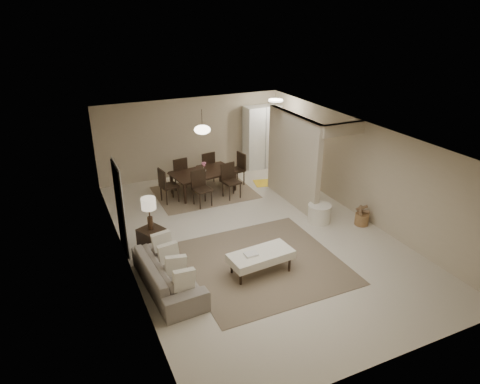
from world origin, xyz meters
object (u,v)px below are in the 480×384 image
round_pouf (319,213)px  wicker_basket (362,219)px  dining_table (204,183)px  sofa (168,274)px  pantry_cabinet (262,137)px  ottoman_bench (261,256)px  side_table (152,240)px

round_pouf → wicker_basket: (0.89, -0.59, -0.08)m
dining_table → round_pouf: bearing=-64.9°
sofa → wicker_basket: size_ratio=6.21×
pantry_cabinet → wicker_basket: bearing=-85.6°
pantry_cabinet → round_pouf: 4.36m
ottoman_bench → wicker_basket: ottoman_bench is taller
sofa → pantry_cabinet: bearing=-45.5°
ottoman_bench → side_table: bearing=130.5°
sofa → side_table: 1.51m
pantry_cabinet → sofa: (-4.80, -5.36, -0.73)m
ottoman_bench → round_pouf: bearing=25.7°
side_table → pantry_cabinet: bearing=39.0°
round_pouf → wicker_basket: size_ratio=1.70×
round_pouf → side_table: bearing=174.6°
pantry_cabinet → side_table: pantry_cabinet is taller
pantry_cabinet → dining_table: (-2.56, -1.30, -0.73)m
side_table → wicker_basket: size_ratio=1.55×
pantry_cabinet → dining_table: bearing=-153.1°
sofa → side_table: sofa is taller
round_pouf → ottoman_bench: bearing=-149.5°
sofa → dining_table: size_ratio=1.17×
side_table → dining_table: 3.37m
ottoman_bench → wicker_basket: (3.29, 0.83, -0.24)m
round_pouf → sofa: bearing=-165.4°
side_table → dining_table: (2.19, 2.56, 0.05)m
side_table → wicker_basket: side_table is taller
side_table → round_pouf: side_table is taller
pantry_cabinet → sofa: size_ratio=0.97×
dining_table → side_table: bearing=-140.1°
ottoman_bench → side_table: 2.58m
wicker_basket → dining_table: 4.60m
wicker_basket → sofa: bearing=-174.2°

